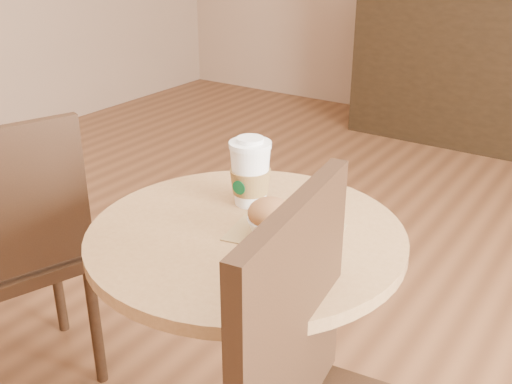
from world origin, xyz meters
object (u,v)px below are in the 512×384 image
Objects in this scene: chair_left at (16,250)px; banana at (286,225)px; coffee_cup at (250,174)px; muffin at (270,219)px; cafe_table at (247,306)px.

banana is at bearing 118.79° from chair_left.
chair_left is at bearing -162.81° from coffee_cup.
banana is at bearing -29.57° from coffee_cup.
muffin is at bearing -119.61° from banana.
muffin is at bearing -43.39° from coffee_cup.
coffee_cup is at bearing 140.85° from banana.
banana reaches higher than cafe_table.
cafe_table is at bearing 179.09° from muffin.
banana is at bearing 71.36° from muffin.
muffin is at bearing 116.06° from chair_left.
coffee_cup is 1.68× the size of muffin.
coffee_cup reaches higher than muffin.
chair_left reaches higher than muffin.
cafe_table is 3.31× the size of banana.
coffee_cup is at bearing 127.33° from chair_left.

